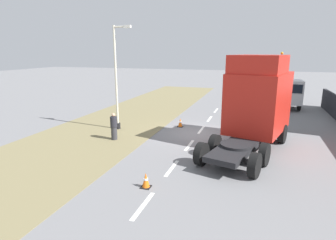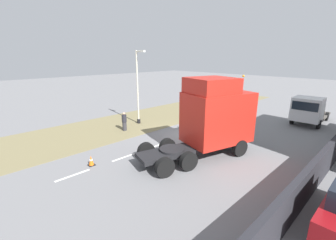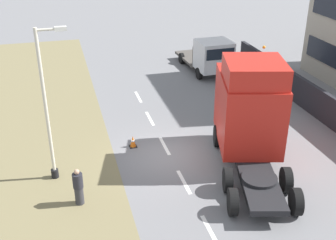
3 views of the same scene
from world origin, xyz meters
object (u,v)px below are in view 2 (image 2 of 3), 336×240
at_px(lamp_post, 138,91).
at_px(traffic_cone_lead, 182,125).
at_px(flatbed_truck, 308,110).
at_px(lorry_cab, 214,117).
at_px(traffic_cone_trailing, 91,161).
at_px(pedestrian, 124,122).

height_order(lamp_post, traffic_cone_lead, lamp_post).
bearing_deg(flatbed_truck, lorry_cab, 75.50).
bearing_deg(lorry_cab, traffic_cone_trailing, -105.37).
height_order(flatbed_truck, lamp_post, lamp_post).
distance_m(lamp_post, traffic_cone_trailing, 8.83).
bearing_deg(traffic_cone_trailing, flatbed_truck, 70.77).
height_order(flatbed_truck, pedestrian, flatbed_truck).
bearing_deg(lamp_post, flatbed_truck, 44.09).
bearing_deg(lorry_cab, pedestrian, -153.85).
relative_size(pedestrian, traffic_cone_trailing, 2.68).
relative_size(lamp_post, traffic_cone_lead, 11.12).
relative_size(lorry_cab, traffic_cone_lead, 12.93).
relative_size(traffic_cone_lead, traffic_cone_trailing, 1.00).
height_order(pedestrian, traffic_cone_lead, pedestrian).
relative_size(flatbed_truck, lamp_post, 0.95).
bearing_deg(pedestrian, lamp_post, 110.40).
xyz_separation_m(traffic_cone_lead, traffic_cone_trailing, (1.10, -8.71, 0.00)).
relative_size(lamp_post, pedestrian, 4.15).
xyz_separation_m(flatbed_truck, lamp_post, (-10.79, -10.46, 1.63)).
distance_m(lorry_cab, lamp_post, 8.49).
bearing_deg(lorry_cab, lamp_post, -169.10).
distance_m(lamp_post, traffic_cone_lead, 4.86).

